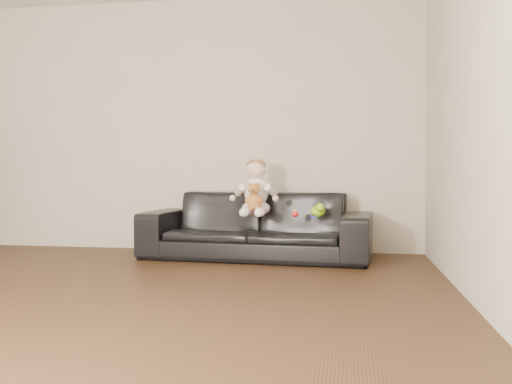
% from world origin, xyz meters
% --- Properties ---
extents(floor, '(5.50, 5.50, 0.00)m').
position_xyz_m(floor, '(0.00, 0.00, 0.00)').
color(floor, '#392314').
rests_on(floor, ground).
extents(wall_back, '(5.00, 0.00, 5.00)m').
position_xyz_m(wall_back, '(0.00, 2.75, 1.30)').
color(wall_back, beige).
rests_on(wall_back, ground).
extents(wall_right, '(0.00, 5.50, 5.50)m').
position_xyz_m(wall_right, '(2.50, 0.00, 1.30)').
color(wall_right, beige).
rests_on(wall_right, ground).
extents(sofa, '(2.18, 1.00, 0.62)m').
position_xyz_m(sofa, '(0.90, 2.25, 0.31)').
color(sofa, black).
rests_on(sofa, floor).
extents(baby, '(0.36, 0.45, 0.53)m').
position_xyz_m(baby, '(0.91, 2.13, 0.64)').
color(baby, silver).
rests_on(baby, sofa).
extents(teddy_bear, '(0.14, 0.14, 0.24)m').
position_xyz_m(teddy_bear, '(0.92, 1.97, 0.59)').
color(teddy_bear, '#AC6931').
rests_on(teddy_bear, sofa).
extents(toy_green, '(0.14, 0.17, 0.11)m').
position_xyz_m(toy_green, '(1.49, 2.06, 0.46)').
color(toy_green, '#88CD18').
rests_on(toy_green, sofa).
extents(toy_rattle, '(0.07, 0.07, 0.06)m').
position_xyz_m(toy_rattle, '(1.28, 2.02, 0.44)').
color(toy_rattle, red).
rests_on(toy_rattle, sofa).
extents(toy_blue_disc, '(0.11, 0.11, 0.01)m').
position_xyz_m(toy_blue_disc, '(1.46, 2.09, 0.41)').
color(toy_blue_disc, '#1930CD').
rests_on(toy_blue_disc, sofa).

